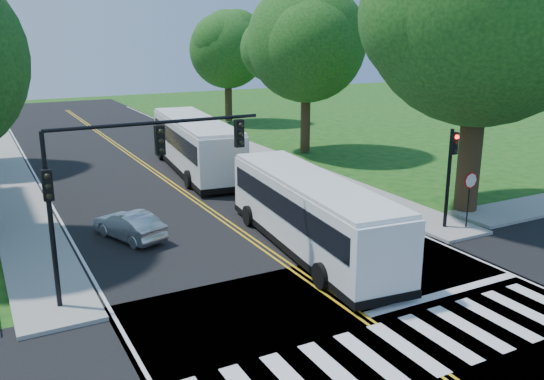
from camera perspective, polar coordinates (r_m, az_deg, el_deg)
ground at (r=17.44m, az=12.07°, el=-14.35°), size 140.00×140.00×0.00m
road at (r=32.22m, az=-8.79°, el=-0.17°), size 14.00×96.00×0.01m
cross_road at (r=17.43m, az=12.07°, el=-14.33°), size 60.00×12.00×0.01m
center_line at (r=35.90m, az=-10.92°, el=1.36°), size 0.36×70.00×0.01m
edge_line_w at (r=34.62m, az=-21.71°, el=0.00°), size 0.12×70.00×0.01m
edge_line_e at (r=38.37m, az=-1.19°, el=2.54°), size 0.12×70.00×0.01m
crosswalk at (r=17.11m, az=13.18°, el=-14.99°), size 12.60×3.00×0.01m
stop_bar at (r=20.63m, az=16.79°, el=-9.76°), size 6.60×0.40×0.01m
sidewalk_nw at (r=37.40m, az=-24.55°, el=0.88°), size 2.60×40.00×0.15m
sidewalk_ne at (r=41.63m, az=-1.21°, el=3.65°), size 2.60×40.00×0.15m
tree_ne_big at (r=28.65m, az=20.22°, el=16.64°), size 10.80×10.80×14.91m
tree_east_mid at (r=41.44m, az=3.45°, el=14.41°), size 8.40×8.40×11.93m
tree_east_far at (r=56.15m, az=-4.43°, el=13.63°), size 7.20×7.20×10.34m
signal_nw at (r=18.77m, az=-14.36°, el=2.06°), size 7.15×0.46×5.66m
signal_ne at (r=26.12m, az=17.27°, el=2.34°), size 0.30×0.46×4.40m
stop_sign at (r=26.60m, az=19.03°, el=0.35°), size 0.76×0.08×2.53m
bus_lead at (r=23.09m, az=3.78°, el=-2.21°), size 3.62×11.70×2.98m
bus_follow at (r=36.52m, az=-7.61°, el=4.55°), size 4.22×13.06×3.32m
hatchback at (r=25.21m, az=-13.97°, el=-3.41°), size 2.49×3.92×1.22m
suv at (r=30.23m, az=3.62°, el=0.37°), size 3.55×5.59×1.44m
dark_sedan at (r=31.09m, az=1.90°, el=0.54°), size 1.89×4.06×1.15m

